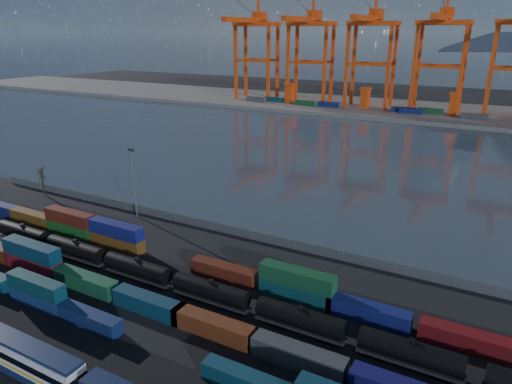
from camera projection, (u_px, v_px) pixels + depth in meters
The scene contains 14 objects.
ground at pixel (167, 305), 73.07m from camera, with size 700.00×700.00×0.00m, color black.
harbor_water at pixel (358, 157), 160.03m from camera, with size 700.00×700.00×0.00m, color #313D48.
far_quay at pixel (415, 111), 246.67m from camera, with size 700.00×70.00×2.00m, color #514F4C.
passenger_train at pixel (12, 352), 58.46m from camera, with size 76.07×2.97×5.10m.
container_row_south at pixel (118, 326), 64.71m from camera, with size 138.39×2.30×4.91m.
container_row_mid at pixel (116, 291), 73.81m from camera, with size 142.43×2.62×5.58m.
container_row_north at pixel (186, 258), 84.02m from camera, with size 129.21×2.58×5.50m.
tanker_string at pixel (300, 319), 66.01m from camera, with size 137.77×2.96×4.23m.
waterfront_fence at pixel (251, 235), 95.93m from camera, with size 160.12×0.12×2.20m.
bare_tree at pixel (43, 181), 120.88m from camera, with size 2.18×2.23×8.30m.
yard_light_mast at pixel (134, 179), 105.06m from camera, with size 1.60×0.40×16.60m.
gantry_cranes at pixel (406, 34), 231.36m from camera, with size 200.42×48.80×66.08m.
quay_containers at pixel (389, 109), 238.83m from camera, with size 172.58×10.99×2.60m.
straddle_carriers at pixel (408, 100), 237.26m from camera, with size 140.00×7.00×11.10m.
Camera 1 is at (42.71, -48.35, 41.38)m, focal length 32.00 mm.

